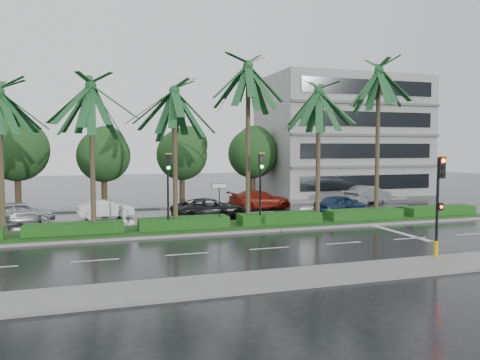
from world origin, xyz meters
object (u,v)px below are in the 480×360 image
object	(u,v)px
signal_near	(439,202)
car_red	(260,200)
street_sign	(219,194)
car_silver	(20,212)
car_white	(106,209)
car_grey	(368,194)
car_blue	(341,205)
signal_median_left	(168,180)
car_darkgrey	(211,209)

from	to	relation	value
signal_near	car_red	xyz separation A→B (m)	(-1.50, 17.97, -1.77)
street_sign	car_red	distance (m)	9.89
signal_near	car_red	world-z (taller)	signal_near
car_silver	car_white	xyz separation A→B (m)	(5.28, 0.83, -0.11)
street_sign	car_silver	world-z (taller)	street_sign
car_silver	car_grey	world-z (taller)	car_grey
car_blue	signal_near	bearing A→B (deg)	151.67
car_grey	car_silver	bearing A→B (deg)	77.79
street_sign	car_silver	distance (m)	13.08
car_silver	car_blue	size ratio (longest dim) A/B	1.00
signal_near	car_white	distance (m)	21.50
signal_near	signal_median_left	size ratio (longest dim) A/B	1.00
car_grey	car_white	bearing A→B (deg)	77.07
car_red	car_blue	bearing A→B (deg)	-140.31
signal_near	car_silver	bearing A→B (deg)	138.94
car_silver	car_blue	world-z (taller)	car_silver
car_grey	signal_median_left	bearing A→B (deg)	97.87
car_blue	car_silver	bearing A→B (deg)	67.20
signal_median_left	car_silver	size ratio (longest dim) A/B	1.03
street_sign	car_silver	xyz separation A→B (m)	(-11.44, 6.19, -1.40)
signal_near	car_grey	world-z (taller)	signal_near
street_sign	car_blue	bearing A→B (deg)	19.39
car_red	street_sign	bearing A→B (deg)	140.99
car_silver	car_darkgrey	xyz separation A→B (m)	(11.94, -2.14, 0.00)
car_white	car_grey	size ratio (longest dim) A/B	0.81
signal_near	car_silver	xyz separation A→B (m)	(-18.44, 16.06, -1.78)
car_white	car_blue	bearing A→B (deg)	-109.70
street_sign	car_red	xyz separation A→B (m)	(5.50, 8.10, -1.39)
signal_median_left	car_white	xyz separation A→B (m)	(-3.16, 7.20, -2.39)
car_red	car_blue	xyz separation A→B (m)	(4.50, -4.58, -0.01)
car_silver	car_white	distance (m)	5.34
signal_median_left	car_silver	xyz separation A→B (m)	(-8.44, 6.37, -2.28)
car_red	signal_median_left	bearing A→B (deg)	129.43
car_white	car_blue	distance (m)	16.54
car_darkgrey	car_red	xyz separation A→B (m)	(5.00, 4.05, 0.01)
street_sign	car_red	bearing A→B (deg)	55.81
car_red	car_white	bearing A→B (deg)	90.45
car_grey	car_red	bearing A→B (deg)	77.03
signal_median_left	car_blue	size ratio (longest dim) A/B	1.04
signal_near	street_sign	xyz separation A→B (m)	(-7.00, 9.87, -0.38)
signal_median_left	car_darkgrey	bearing A→B (deg)	50.39
car_darkgrey	car_grey	distance (m)	16.17
car_grey	car_darkgrey	bearing A→B (deg)	89.82
car_silver	signal_near	bearing A→B (deg)	-144.85
car_blue	car_darkgrey	bearing A→B (deg)	71.12
signal_near	car_white	xyz separation A→B (m)	(-13.16, 16.89, -1.89)
signal_near	car_darkgrey	xyz separation A→B (m)	(-6.50, 13.92, -1.78)
car_darkgrey	street_sign	bearing A→B (deg)	164.84
car_grey	street_sign	bearing A→B (deg)	101.48
car_white	car_red	distance (m)	11.71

